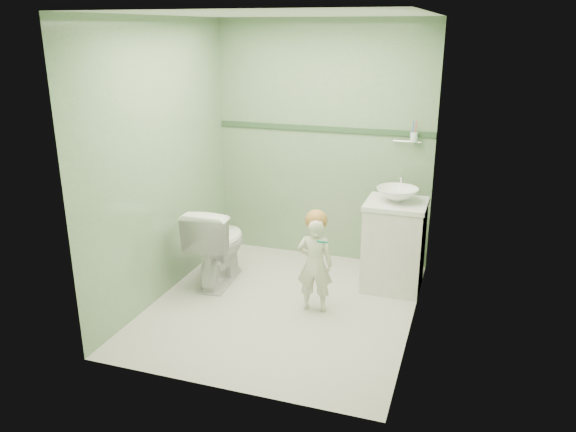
% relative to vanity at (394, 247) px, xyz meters
% --- Properties ---
extents(ground, '(2.50, 2.50, 0.00)m').
position_rel_vanity_xyz_m(ground, '(-0.84, -0.70, -0.40)').
color(ground, beige).
rests_on(ground, ground).
extents(room_shell, '(2.50, 2.54, 2.40)m').
position_rel_vanity_xyz_m(room_shell, '(-0.84, -0.70, 0.80)').
color(room_shell, '#74A071').
rests_on(room_shell, ground).
extents(trim_stripe, '(2.20, 0.02, 0.05)m').
position_rel_vanity_xyz_m(trim_stripe, '(-0.84, 0.54, 0.95)').
color(trim_stripe, '#325232').
rests_on(trim_stripe, room_shell).
extents(vanity, '(0.52, 0.50, 0.80)m').
position_rel_vanity_xyz_m(vanity, '(0.00, 0.00, 0.00)').
color(vanity, silver).
rests_on(vanity, ground).
extents(counter, '(0.54, 0.52, 0.04)m').
position_rel_vanity_xyz_m(counter, '(0.00, 0.00, 0.41)').
color(counter, white).
rests_on(counter, vanity).
extents(basin, '(0.37, 0.37, 0.13)m').
position_rel_vanity_xyz_m(basin, '(0.00, 0.00, 0.49)').
color(basin, white).
rests_on(basin, counter).
extents(faucet, '(0.03, 0.13, 0.18)m').
position_rel_vanity_xyz_m(faucet, '(0.00, 0.19, 0.57)').
color(faucet, silver).
rests_on(faucet, counter).
extents(cup_holder, '(0.26, 0.07, 0.21)m').
position_rel_vanity_xyz_m(cup_holder, '(0.05, 0.48, 0.93)').
color(cup_holder, silver).
rests_on(cup_holder, room_shell).
extents(toilet, '(0.48, 0.78, 0.77)m').
position_rel_vanity_xyz_m(toilet, '(-1.58, -0.41, -0.02)').
color(toilet, white).
rests_on(toilet, ground).
extents(toddler, '(0.33, 0.23, 0.83)m').
position_rel_vanity_xyz_m(toddler, '(-0.56, -0.67, 0.02)').
color(toddler, white).
rests_on(toddler, ground).
extents(hair_cap, '(0.19, 0.19, 0.19)m').
position_rel_vanity_xyz_m(hair_cap, '(-0.56, -0.64, 0.40)').
color(hair_cap, '#A97135').
rests_on(hair_cap, toddler).
extents(teal_toothbrush, '(0.11, 0.14, 0.08)m').
position_rel_vanity_xyz_m(teal_toothbrush, '(-0.48, -0.78, 0.28)').
color(teal_toothbrush, '#01836A').
rests_on(teal_toothbrush, toddler).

